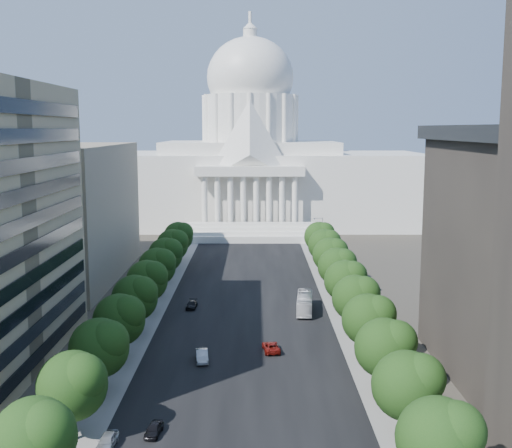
{
  "coord_description": "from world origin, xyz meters",
  "views": [
    {
      "loc": [
        1.71,
        -41.62,
        33.57
      ],
      "look_at": [
        1.86,
        81.21,
        15.22
      ],
      "focal_mm": 45.0,
      "sensor_mm": 36.0,
      "label": 1
    }
  ],
  "objects_px": {
    "car_parked": "(107,441)",
    "city_bus": "(305,303)",
    "car_dark_b": "(192,305)",
    "car_dark_a": "(154,429)",
    "car_red": "(271,347)",
    "car_silver": "(202,356)"
  },
  "relations": [
    {
      "from": "car_red",
      "to": "car_silver",
      "type": "bearing_deg",
      "value": 14.62
    },
    {
      "from": "car_dark_a",
      "to": "car_red",
      "type": "distance_m",
      "value": 30.03
    },
    {
      "from": "city_bus",
      "to": "car_silver",
      "type": "bearing_deg",
      "value": -118.2
    },
    {
      "from": "car_dark_a",
      "to": "car_red",
      "type": "relative_size",
      "value": 0.75
    },
    {
      "from": "car_dark_a",
      "to": "car_red",
      "type": "bearing_deg",
      "value": 69.52
    },
    {
      "from": "car_dark_b",
      "to": "car_parked",
      "type": "xyz_separation_m",
      "value": [
        -3.73,
        -53.32,
        0.09
      ]
    },
    {
      "from": "car_red",
      "to": "car_parked",
      "type": "distance_m",
      "value": 34.76
    },
    {
      "from": "car_red",
      "to": "city_bus",
      "type": "height_order",
      "value": "city_bus"
    },
    {
      "from": "car_silver",
      "to": "city_bus",
      "type": "distance_m",
      "value": 30.65
    },
    {
      "from": "car_dark_a",
      "to": "car_parked",
      "type": "bearing_deg",
      "value": -140.62
    },
    {
      "from": "car_dark_a",
      "to": "city_bus",
      "type": "distance_m",
      "value": 52.39
    },
    {
      "from": "car_dark_b",
      "to": "car_silver",
      "type": "bearing_deg",
      "value": -78.4
    },
    {
      "from": "car_red",
      "to": "car_dark_a",
      "type": "bearing_deg",
      "value": 55.85
    },
    {
      "from": "car_dark_b",
      "to": "city_bus",
      "type": "relative_size",
      "value": 0.38
    },
    {
      "from": "car_dark_a",
      "to": "car_parked",
      "type": "relative_size",
      "value": 0.88
    },
    {
      "from": "car_dark_a",
      "to": "car_dark_b",
      "type": "relative_size",
      "value": 0.85
    },
    {
      "from": "car_dark_a",
      "to": "city_bus",
      "type": "bearing_deg",
      "value": 73.62
    },
    {
      "from": "car_red",
      "to": "car_dark_b",
      "type": "xyz_separation_m",
      "value": [
        -14.37,
        23.64,
        -0.06
      ]
    },
    {
      "from": "car_silver",
      "to": "car_dark_b",
      "type": "relative_size",
      "value": 1.09
    },
    {
      "from": "car_dark_a",
      "to": "car_parked",
      "type": "height_order",
      "value": "car_parked"
    },
    {
      "from": "car_parked",
      "to": "city_bus",
      "type": "relative_size",
      "value": 0.37
    },
    {
      "from": "car_red",
      "to": "car_parked",
      "type": "xyz_separation_m",
      "value": [
        -18.11,
        -29.67,
        0.03
      ]
    }
  ]
}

